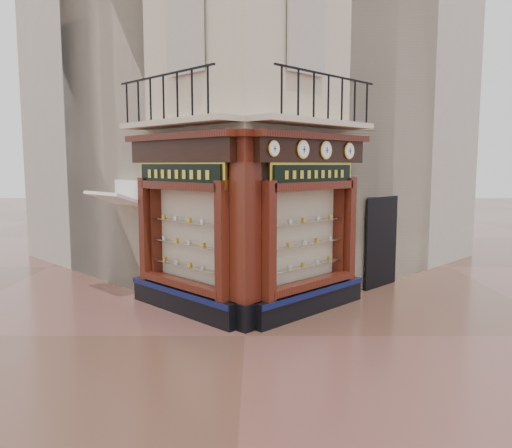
{
  "coord_description": "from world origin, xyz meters",
  "views": [
    {
      "loc": [
        0.22,
        -9.36,
        3.31
      ],
      "look_at": [
        0.21,
        2.0,
        1.95
      ],
      "focal_mm": 35.0,
      "sensor_mm": 36.0,
      "label": 1
    }
  ],
  "objects_px": {
    "clock_a": "(274,148)",
    "clock_c": "(326,150)",
    "awning": "(120,295)",
    "clock_d": "(349,151)",
    "signboard_right": "(314,174)",
    "clock_b": "(303,149)",
    "signboard_left": "(179,174)",
    "corner_pilaster": "(245,233)"
  },
  "relations": [
    {
      "from": "awning",
      "to": "signboard_right",
      "type": "bearing_deg",
      "value": -153.02
    },
    {
      "from": "corner_pilaster",
      "to": "clock_a",
      "type": "height_order",
      "value": "corner_pilaster"
    },
    {
      "from": "signboard_left",
      "to": "clock_c",
      "type": "bearing_deg",
      "value": -132.92
    },
    {
      "from": "signboard_left",
      "to": "signboard_right",
      "type": "bearing_deg",
      "value": -135.0
    },
    {
      "from": "clock_b",
      "to": "clock_d",
      "type": "relative_size",
      "value": 1.01
    },
    {
      "from": "clock_b",
      "to": "awning",
      "type": "bearing_deg",
      "value": 111.06
    },
    {
      "from": "clock_a",
      "to": "clock_c",
      "type": "xyz_separation_m",
      "value": [
        1.18,
        1.18,
        -0.0
      ]
    },
    {
      "from": "clock_a",
      "to": "clock_d",
      "type": "relative_size",
      "value": 0.83
    },
    {
      "from": "clock_d",
      "to": "signboard_right",
      "type": "relative_size",
      "value": 0.19
    },
    {
      "from": "signboard_right",
      "to": "awning",
      "type": "bearing_deg",
      "value": 116.98
    },
    {
      "from": "clock_d",
      "to": "awning",
      "type": "distance_m",
      "value": 6.72
    },
    {
      "from": "clock_b",
      "to": "signboard_right",
      "type": "bearing_deg",
      "value": 12.34
    },
    {
      "from": "awning",
      "to": "clock_d",
      "type": "bearing_deg",
      "value": -143.09
    },
    {
      "from": "clock_b",
      "to": "clock_c",
      "type": "height_order",
      "value": "clock_c"
    },
    {
      "from": "clock_b",
      "to": "clock_c",
      "type": "relative_size",
      "value": 0.97
    },
    {
      "from": "awning",
      "to": "signboard_right",
      "type": "relative_size",
      "value": 0.83
    },
    {
      "from": "clock_a",
      "to": "clock_d",
      "type": "xyz_separation_m",
      "value": [
        1.8,
        1.8,
        0.0
      ]
    },
    {
      "from": "signboard_left",
      "to": "clock_b",
      "type": "bearing_deg",
      "value": -144.36
    },
    {
      "from": "awning",
      "to": "signboard_left",
      "type": "xyz_separation_m",
      "value": [
        1.79,
        -1.53,
        3.1
      ]
    },
    {
      "from": "clock_d",
      "to": "signboard_right",
      "type": "bearing_deg",
      "value": 174.52
    },
    {
      "from": "clock_a",
      "to": "signboard_right",
      "type": "relative_size",
      "value": 0.16
    },
    {
      "from": "clock_c",
      "to": "awning",
      "type": "relative_size",
      "value": 0.24
    },
    {
      "from": "clock_a",
      "to": "signboard_left",
      "type": "bearing_deg",
      "value": 107.19
    },
    {
      "from": "signboard_left",
      "to": "clock_d",
      "type": "bearing_deg",
      "value": -124.07
    },
    {
      "from": "corner_pilaster",
      "to": "awning",
      "type": "height_order",
      "value": "corner_pilaster"
    },
    {
      "from": "clock_c",
      "to": "awning",
      "type": "distance_m",
      "value": 6.33
    },
    {
      "from": "corner_pilaster",
      "to": "clock_d",
      "type": "height_order",
      "value": "corner_pilaster"
    },
    {
      "from": "clock_d",
      "to": "signboard_right",
      "type": "xyz_separation_m",
      "value": [
        -0.89,
        -0.74,
        -0.52
      ]
    },
    {
      "from": "corner_pilaster",
      "to": "clock_c",
      "type": "relative_size",
      "value": 10.05
    },
    {
      "from": "clock_c",
      "to": "clock_d",
      "type": "bearing_deg",
      "value": -0.0
    },
    {
      "from": "awning",
      "to": "signboard_left",
      "type": "height_order",
      "value": "signboard_left"
    },
    {
      "from": "clock_b",
      "to": "corner_pilaster",
      "type": "bearing_deg",
      "value": 161.06
    },
    {
      "from": "clock_c",
      "to": "signboard_left",
      "type": "relative_size",
      "value": 0.18
    },
    {
      "from": "corner_pilaster",
      "to": "clock_c",
      "type": "height_order",
      "value": "corner_pilaster"
    },
    {
      "from": "clock_d",
      "to": "clock_b",
      "type": "bearing_deg",
      "value": 180.0
    },
    {
      "from": "signboard_right",
      "to": "clock_c",
      "type": "bearing_deg",
      "value": -21.91
    },
    {
      "from": "clock_b",
      "to": "clock_d",
      "type": "xyz_separation_m",
      "value": [
        1.17,
        1.17,
        0.0
      ]
    },
    {
      "from": "signboard_right",
      "to": "corner_pilaster",
      "type": "bearing_deg",
      "value": 169.75
    },
    {
      "from": "corner_pilaster",
      "to": "clock_c",
      "type": "xyz_separation_m",
      "value": [
        1.73,
        1.13,
        1.67
      ]
    },
    {
      "from": "clock_b",
      "to": "signboard_left",
      "type": "relative_size",
      "value": 0.18
    },
    {
      "from": "signboard_left",
      "to": "signboard_right",
      "type": "relative_size",
      "value": 1.09
    },
    {
      "from": "clock_d",
      "to": "clock_a",
      "type": "bearing_deg",
      "value": -180.0
    }
  ]
}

